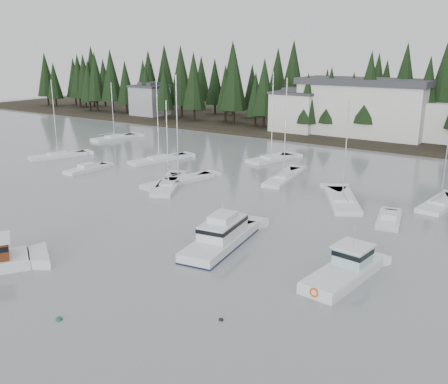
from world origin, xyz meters
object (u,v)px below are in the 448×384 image
at_px(sailboat_1, 342,202).
at_px(sailboat_8, 114,139).
at_px(house_west, 296,111).
at_px(harbor_inn, 374,108).
at_px(sailboat_3, 159,160).
at_px(cabin_cruiser_center, 221,238).
at_px(sailboat_6, 169,186).
at_px(sailboat_7, 284,178).
at_px(sailboat_10, 271,160).
at_px(sailboat_12, 179,182).
at_px(house_far_west, 150,100).
at_px(lobster_boat_teal, 344,272).
at_px(sailboat_9, 58,157).
at_px(sailboat_4, 440,205).
at_px(runabout_1, 389,221).
at_px(runabout_0, 87,170).

xyz_separation_m(sailboat_1, sailboat_8, (-52.00, 14.36, -0.00)).
bearing_deg(house_west, harbor_inn, 12.52).
distance_m(harbor_inn, sailboat_3, 44.52).
bearing_deg(cabin_cruiser_center, sailboat_6, 44.64).
height_order(house_west, sailboat_7, sailboat_7).
height_order(sailboat_10, sailboat_12, sailboat_12).
height_order(house_far_west, lobster_boat_teal, house_far_west).
relative_size(harbor_inn, sailboat_1, 2.39).
height_order(sailboat_8, sailboat_9, sailboat_9).
relative_size(house_west, sailboat_4, 0.77).
height_order(house_west, lobster_boat_teal, house_west).
bearing_deg(house_west, sailboat_3, -99.27).
height_order(lobster_boat_teal, sailboat_6, sailboat_6).
xyz_separation_m(sailboat_3, runabout_1, (38.37, -8.42, 0.06)).
xyz_separation_m(house_west, cabin_cruiser_center, (21.97, -58.67, -3.99)).
relative_size(harbor_inn, lobster_boat_teal, 3.50).
relative_size(lobster_boat_teal, sailboat_4, 0.68).
height_order(harbor_inn, sailboat_1, sailboat_1).
bearing_deg(sailboat_8, sailboat_10, -80.25).
height_order(cabin_cruiser_center, sailboat_9, sailboat_9).
height_order(sailboat_3, sailboat_12, sailboat_12).
relative_size(house_far_west, harbor_inn, 0.29).
xyz_separation_m(harbor_inn, sailboat_8, (-40.92, -29.22, -5.72)).
relative_size(sailboat_7, runabout_1, 2.20).
bearing_deg(house_far_west, sailboat_6, -45.60).
relative_size(sailboat_1, sailboat_3, 0.93).
distance_m(house_west, sailboat_9, 47.93).
relative_size(house_far_west, sailboat_6, 0.74).
xyz_separation_m(harbor_inn, runabout_0, (-25.10, -49.69, -5.64)).
relative_size(sailboat_8, runabout_1, 1.79).
xyz_separation_m(sailboat_6, sailboat_12, (-0.09, 2.09, 0.02)).
relative_size(sailboat_7, runabout_0, 2.01).
xyz_separation_m(sailboat_3, sailboat_6, (10.98, -10.61, -0.02)).
xyz_separation_m(house_far_west, lobster_boat_teal, (75.60, -60.85, -3.86)).
height_order(house_far_west, sailboat_7, sailboat_7).
xyz_separation_m(sailboat_4, sailboat_7, (-20.11, 0.70, 0.01)).
bearing_deg(sailboat_7, sailboat_12, 123.28).
height_order(sailboat_4, sailboat_6, sailboat_4).
distance_m(house_far_west, sailboat_10, 57.61).
bearing_deg(sailboat_12, sailboat_9, 98.88).
bearing_deg(runabout_1, sailboat_9, 76.43).
distance_m(sailboat_3, sailboat_12, 13.83).
xyz_separation_m(cabin_cruiser_center, sailboat_7, (-6.39, 24.11, -0.59)).
distance_m(lobster_boat_teal, runabout_0, 45.41).
bearing_deg(runabout_0, house_west, -10.83).
relative_size(sailboat_4, sailboat_12, 0.86).
height_order(harbor_inn, sailboat_7, sailboat_7).
bearing_deg(sailboat_6, lobster_boat_teal, -142.96).
bearing_deg(runabout_0, sailboat_4, -74.97).
distance_m(harbor_inn, lobster_boat_teal, 65.11).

